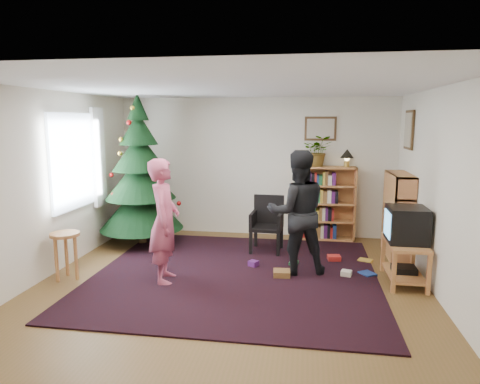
# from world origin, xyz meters

# --- Properties ---
(floor) EXTENTS (5.00, 5.00, 0.00)m
(floor) POSITION_xyz_m (0.00, 0.00, 0.00)
(floor) COLOR brown
(floor) RESTS_ON ground
(ceiling) EXTENTS (5.00, 5.00, 0.00)m
(ceiling) POSITION_xyz_m (0.00, 0.00, 2.50)
(ceiling) COLOR white
(ceiling) RESTS_ON wall_back
(wall_back) EXTENTS (5.00, 0.02, 2.50)m
(wall_back) POSITION_xyz_m (0.00, 2.50, 1.25)
(wall_back) COLOR silver
(wall_back) RESTS_ON floor
(wall_front) EXTENTS (5.00, 0.02, 2.50)m
(wall_front) POSITION_xyz_m (0.00, -2.50, 1.25)
(wall_front) COLOR silver
(wall_front) RESTS_ON floor
(wall_left) EXTENTS (0.02, 5.00, 2.50)m
(wall_left) POSITION_xyz_m (-2.50, 0.00, 1.25)
(wall_left) COLOR silver
(wall_left) RESTS_ON floor
(wall_right) EXTENTS (0.02, 5.00, 2.50)m
(wall_right) POSITION_xyz_m (2.50, 0.00, 1.25)
(wall_right) COLOR silver
(wall_right) RESTS_ON floor
(rug) EXTENTS (3.80, 3.60, 0.02)m
(rug) POSITION_xyz_m (0.00, 0.30, 0.01)
(rug) COLOR black
(rug) RESTS_ON floor
(window_pane) EXTENTS (0.04, 1.20, 1.40)m
(window_pane) POSITION_xyz_m (-2.47, 0.60, 1.50)
(window_pane) COLOR silver
(window_pane) RESTS_ON wall_left
(curtain) EXTENTS (0.06, 0.35, 1.60)m
(curtain) POSITION_xyz_m (-2.43, 1.30, 1.50)
(curtain) COLOR white
(curtain) RESTS_ON wall_left
(picture_back) EXTENTS (0.55, 0.03, 0.42)m
(picture_back) POSITION_xyz_m (1.15, 2.48, 1.95)
(picture_back) COLOR #4C3319
(picture_back) RESTS_ON wall_back
(picture_right) EXTENTS (0.03, 0.50, 0.60)m
(picture_right) POSITION_xyz_m (2.48, 1.75, 1.95)
(picture_right) COLOR #4C3319
(picture_right) RESTS_ON wall_right
(christmas_tree) EXTENTS (1.40, 1.40, 2.54)m
(christmas_tree) POSITION_xyz_m (-1.83, 1.55, 1.06)
(christmas_tree) COLOR #3F2816
(christmas_tree) RESTS_ON rug
(bookshelf_back) EXTENTS (0.95, 0.30, 1.30)m
(bookshelf_back) POSITION_xyz_m (1.31, 2.34, 0.66)
(bookshelf_back) COLOR #C17645
(bookshelf_back) RESTS_ON floor
(bookshelf_right) EXTENTS (0.30, 0.95, 1.30)m
(bookshelf_right) POSITION_xyz_m (2.34, 1.53, 0.66)
(bookshelf_right) COLOR #C17645
(bookshelf_right) RESTS_ON floor
(tv_stand) EXTENTS (0.47, 0.84, 0.55)m
(tv_stand) POSITION_xyz_m (2.22, 0.39, 0.32)
(tv_stand) COLOR #C17645
(tv_stand) RESTS_ON floor
(crt_tv) EXTENTS (0.48, 0.52, 0.45)m
(crt_tv) POSITION_xyz_m (2.22, 0.39, 0.78)
(crt_tv) COLOR black
(crt_tv) RESTS_ON tv_stand
(armchair) EXTENTS (0.52, 0.52, 0.90)m
(armchair) POSITION_xyz_m (0.32, 1.49, 0.48)
(armchair) COLOR black
(armchair) RESTS_ON rug
(stool) EXTENTS (0.38, 0.38, 0.64)m
(stool) POSITION_xyz_m (-2.20, -0.19, 0.49)
(stool) COLOR #C17645
(stool) RESTS_ON floor
(person_standing) EXTENTS (0.49, 0.65, 1.62)m
(person_standing) POSITION_xyz_m (-0.87, -0.06, 0.81)
(person_standing) COLOR #B84967
(person_standing) RESTS_ON rug
(person_by_chair) EXTENTS (0.96, 0.83, 1.71)m
(person_by_chair) POSITION_xyz_m (0.82, 0.54, 0.85)
(person_by_chair) COLOR black
(person_by_chair) RESTS_ON rug
(potted_plant) EXTENTS (0.49, 0.42, 0.54)m
(potted_plant) POSITION_xyz_m (1.11, 2.34, 1.57)
(potted_plant) COLOR gray
(potted_plant) RESTS_ON bookshelf_back
(table_lamp) EXTENTS (0.23, 0.23, 0.31)m
(table_lamp) POSITION_xyz_m (1.61, 2.34, 1.51)
(table_lamp) COLOR #A57F33
(table_lamp) RESTS_ON bookshelf_back
(floor_clutter) EXTENTS (1.83, 1.04, 0.08)m
(floor_clutter) POSITION_xyz_m (1.16, 0.72, 0.04)
(floor_clutter) COLOR #A51E19
(floor_clutter) RESTS_ON rug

